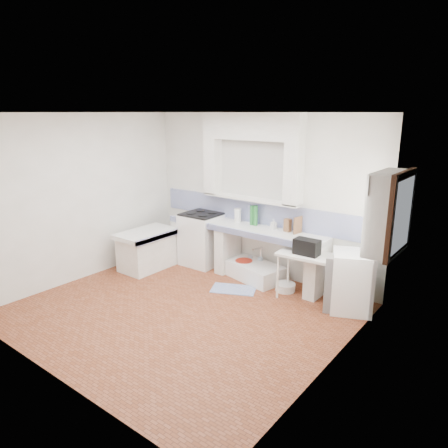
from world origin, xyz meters
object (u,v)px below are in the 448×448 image
Objects in this scene: sink at (254,272)px; fridge at (352,282)px; stove at (202,240)px; side_table at (307,277)px.

fridge reaches higher than sink.
stove reaches higher than fridge.
side_table is at bearing -6.84° from stove.
fridge is at bearing 8.82° from sink.
side_table is (1.10, -0.21, 0.24)m from sink.
fridge is (0.68, 0.07, 0.07)m from side_table.
sink is 1.15m from side_table.
stove is 1.08× the size of side_table.
fridge is (2.97, -0.14, -0.04)m from stove.
stove is 2.97m from fridge.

